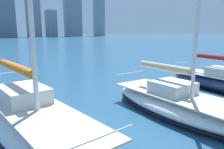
{
  "coord_description": "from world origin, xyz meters",
  "views": [
    {
      "loc": [
        4.07,
        0.37,
        3.87
      ],
      "look_at": [
        -0.21,
        -6.85,
        2.2
      ],
      "focal_mm": 35.0,
      "sensor_mm": 36.0,
      "label": 1
    }
  ],
  "objects": [
    {
      "name": "sailboat_orange",
      "position": [
        2.83,
        -7.46,
        0.73
      ],
      "size": [
        3.91,
        9.63,
        9.67
      ],
      "color": "white",
      "rests_on": "ground"
    },
    {
      "name": "sailboat_tan",
      "position": [
        -3.61,
        -6.4,
        0.59
      ],
      "size": [
        3.35,
        8.26,
        10.88
      ],
      "color": "white",
      "rests_on": "ground"
    }
  ]
}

